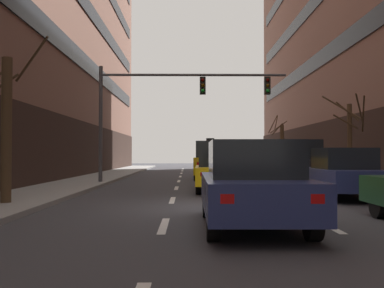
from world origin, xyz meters
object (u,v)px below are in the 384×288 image
(taxi_driving_1, at_px, (210,160))
(street_tree_0, at_px, (6,125))
(street_tree_2, at_px, (350,138))
(car_parked_3, at_px, (298,163))
(taxi_driving_0, at_px, (220,170))
(traffic_signal_0, at_px, (170,98))
(car_driving_2, at_px, (252,185))
(car_parked_2, at_px, (342,174))
(street_tree_1, at_px, (281,146))
(pedestrian_0, at_px, (301,159))

(taxi_driving_1, xyz_separation_m, street_tree_0, (-6.26, -13.43, 1.17))
(taxi_driving_1, bearing_deg, street_tree_2, -44.01)
(car_parked_3, bearing_deg, street_tree_2, -17.35)
(taxi_driving_0, relative_size, street_tree_0, 0.97)
(car_parked_3, distance_m, street_tree_2, 2.57)
(taxi_driving_0, xyz_separation_m, traffic_signal_0, (-2.12, 4.06, 3.36))
(taxi_driving_0, relative_size, taxi_driving_1, 0.98)
(car_parked_3, xyz_separation_m, traffic_signal_0, (-5.97, 0.87, 3.14))
(car_parked_3, height_order, street_tree_2, street_tree_2)
(taxi_driving_1, distance_m, car_parked_3, 6.35)
(taxi_driving_0, bearing_deg, car_driving_2, -89.78)
(car_driving_2, relative_size, car_parked_3, 1.05)
(taxi_driving_0, bearing_deg, street_tree_2, 22.53)
(car_parked_2, relative_size, street_tree_1, 0.99)
(taxi_driving_1, distance_m, street_tree_0, 14.87)
(pedestrian_0, bearing_deg, car_parked_3, -105.45)
(car_driving_2, relative_size, traffic_signal_0, 0.51)
(taxi_driving_1, bearing_deg, street_tree_1, 55.42)
(car_parked_3, bearing_deg, car_parked_2, -90.00)
(traffic_signal_0, xyz_separation_m, pedestrian_0, (8.10, 6.83, -3.02))
(car_driving_2, height_order, street_tree_1, street_tree_1)
(car_parked_2, height_order, pedestrian_0, pedestrian_0)
(street_tree_1, bearing_deg, car_parked_3, -98.95)
(taxi_driving_0, xyz_separation_m, street_tree_1, (6.02, 16.93, 1.27))
(taxi_driving_1, relative_size, traffic_signal_0, 0.51)
(street_tree_2, bearing_deg, taxi_driving_0, -157.47)
(traffic_signal_0, bearing_deg, taxi_driving_1, 62.76)
(street_tree_0, distance_m, street_tree_1, 25.23)
(car_driving_2, bearing_deg, traffic_signal_0, 99.69)
(car_driving_2, relative_size, street_tree_0, 0.99)
(car_driving_2, distance_m, street_tree_2, 12.64)
(pedestrian_0, bearing_deg, street_tree_2, -89.57)
(pedestrian_0, bearing_deg, car_driving_2, -107.03)
(car_driving_2, xyz_separation_m, pedestrian_0, (5.95, 19.42, 0.32))
(car_parked_3, relative_size, street_tree_1, 0.98)
(taxi_driving_1, height_order, car_driving_2, taxi_driving_1)
(taxi_driving_1, relative_size, street_tree_1, 1.03)
(car_parked_2, distance_m, street_tree_2, 5.81)
(car_driving_2, bearing_deg, car_parked_3, 71.95)
(car_parked_3, bearing_deg, pedestrian_0, 74.55)
(street_tree_2, height_order, pedestrian_0, street_tree_2)
(car_parked_2, distance_m, pedestrian_0, 13.75)
(car_parked_2, bearing_deg, pedestrian_0, 81.09)
(traffic_signal_0, bearing_deg, pedestrian_0, 40.14)
(car_parked_3, relative_size, street_tree_2, 1.10)
(taxi_driving_1, bearing_deg, pedestrian_0, 23.71)
(car_driving_2, xyz_separation_m, traffic_signal_0, (-2.15, 12.59, 3.34))
(street_tree_0, relative_size, street_tree_1, 1.04)
(taxi_driving_1, relative_size, car_driving_2, 1.00)
(traffic_signal_0, distance_m, street_tree_1, 15.37)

